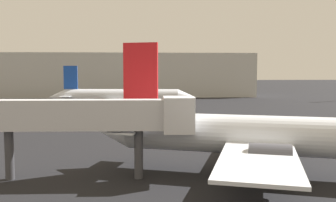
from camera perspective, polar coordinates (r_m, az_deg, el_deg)
The scene contains 4 objects.
airplane_at_gate at distance 31.45m, azimuth 15.37°, elevation -5.10°, with size 31.20×24.73×11.03m.
airplane_distant at distance 74.18m, azimuth -7.18°, elevation 0.53°, with size 29.45×27.13×9.45m.
jet_bridge at distance 30.04m, azimuth -10.50°, elevation -2.37°, with size 16.86×2.88×6.56m.
terminal_building at distance 126.12m, azimuth -9.74°, elevation 3.95°, with size 97.05×21.24×13.86m, color #B7B7B2.
Camera 1 is at (1.36, -6.92, 8.72)m, focal length 39.97 mm.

